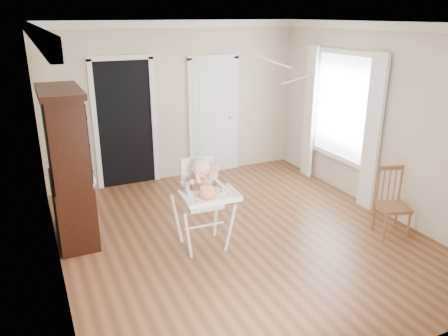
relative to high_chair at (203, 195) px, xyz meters
name	(u,v)px	position (x,y,z in m)	size (l,w,h in m)	color
floor	(240,235)	(0.56, 0.08, -0.71)	(5.00, 5.00, 0.00)	#56341D
ceiling	(243,23)	(0.56, 0.08, 1.99)	(5.00, 5.00, 0.00)	white
wall_back	(176,102)	(0.56, 2.58, 0.64)	(4.50, 4.50, 0.00)	beige
wall_left	(47,162)	(-1.69, 0.08, 0.64)	(5.00, 5.00, 0.00)	beige
wall_right	(380,120)	(2.81, 0.08, 0.64)	(5.00, 5.00, 0.00)	beige
crown_molding	(243,28)	(0.56, 0.08, 1.93)	(4.50, 5.00, 0.12)	white
doorway	(125,121)	(-0.34, 2.56, 0.40)	(1.06, 0.05, 2.22)	black
closet_door	(214,117)	(1.26, 2.55, 0.31)	(0.96, 0.09, 2.13)	white
window_right	(340,114)	(2.74, 0.88, 0.57)	(0.13, 1.84, 2.30)	white
high_chair	(203,195)	(0.00, 0.00, 0.00)	(0.70, 0.85, 1.16)	white
baby	(202,180)	(0.00, 0.03, 0.17)	(0.34, 0.26, 0.53)	beige
cake	(207,192)	(-0.04, -0.27, 0.14)	(0.23, 0.23, 0.11)	silver
sippy_cup	(187,187)	(-0.22, -0.07, 0.16)	(0.07, 0.07, 0.16)	#CA7B98
china_cabinet	(69,166)	(-1.43, 0.95, 0.27)	(0.52, 1.17, 1.97)	black
dining_chair	(392,205)	(2.38, -0.74, -0.28)	(0.47, 0.47, 0.92)	brown
streamer	(272,61)	(0.98, 0.11, 1.54)	(0.03, 0.50, 0.02)	pink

